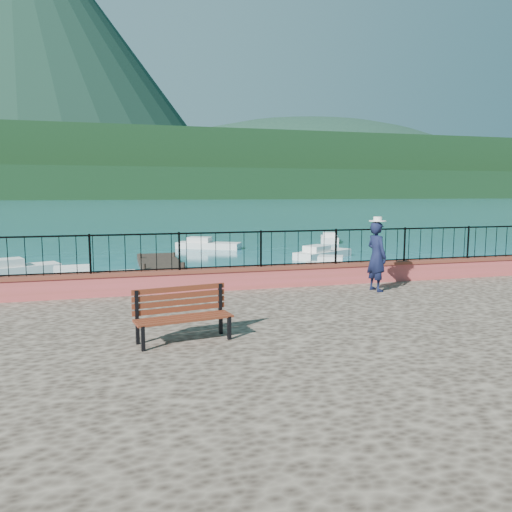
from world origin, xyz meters
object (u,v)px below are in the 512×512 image
boat_0 (88,275)px  boat_5 (329,237)px  park_bench (183,325)px  boat_4 (209,243)px  person (377,256)px  boat_1 (341,264)px  boat_2 (323,251)px  boat_3 (20,266)px

boat_0 → boat_5: same height
boat_0 → boat_5: (17.04, 13.87, 0.00)m
park_bench → boat_4: bearing=69.2°
person → boat_4: (-0.58, 21.76, -1.72)m
park_bench → boat_0: size_ratio=0.44×
boat_1 → boat_2: bearing=103.7°
person → boat_4: person is taller
person → boat_0: 12.75m
boat_4 → boat_5: size_ratio=1.33×
boat_0 → boat_2: same height
boat_5 → boat_1: bearing=-179.3°
boat_5 → boat_3: bearing=139.8°
park_bench → boat_2: bearing=50.5°
boat_1 → boat_5: 14.91m
park_bench → boat_0: bearing=90.3°
person → boat_4: 21.83m
boat_2 → park_bench: bearing=-150.4°
park_bench → boat_1: (9.19, 13.13, -1.08)m
boat_3 → boat_4: (10.36, 8.33, 0.00)m
boat_3 → park_bench: bearing=-94.1°
park_bench → boat_4: size_ratio=0.40×
boat_2 → person: bearing=-138.9°
boat_3 → boat_4: same height
boat_0 → boat_1: same height
person → boat_5: 25.61m
boat_0 → boat_3: (-3.15, 3.47, 0.00)m
park_bench → person: (5.47, 3.16, 0.63)m
person → boat_5: bearing=-30.0°
boat_2 → boat_0: bearing=171.3°
person → boat_1: 10.78m
boat_0 → park_bench: bearing=-85.3°
boat_1 → boat_4: bearing=137.6°
boat_0 → boat_2: 13.75m
park_bench → boat_3: size_ratio=0.52×
boat_0 → boat_4: 13.83m
person → boat_0: person is taller
boat_2 → boat_3: 16.00m
park_bench → boat_5: 30.76m
boat_3 → boat_1: bearing=-35.6°
park_bench → boat_3: 17.49m
boat_0 → person: bearing=-57.3°
park_bench → boat_5: size_ratio=0.54×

